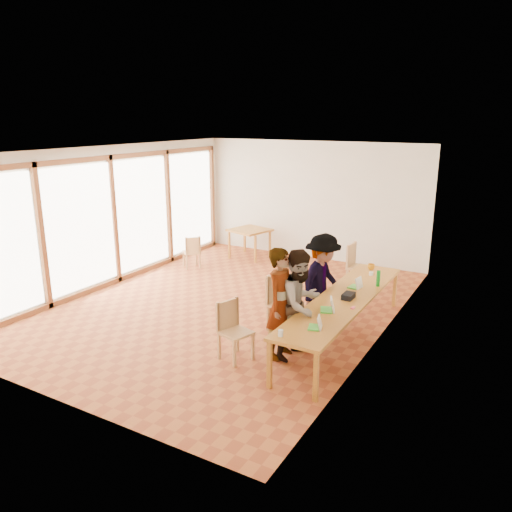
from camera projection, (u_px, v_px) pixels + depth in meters
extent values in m
plane|color=#AD5829|center=(229.00, 305.00, 9.83)|extent=(8.00, 8.00, 0.00)
cube|color=beige|center=(312.00, 201.00, 12.77)|extent=(6.00, 0.10, 3.00)
cube|color=beige|center=(50.00, 294.00, 6.08)|extent=(6.00, 0.10, 3.00)
cube|color=beige|center=(385.00, 251.00, 7.99)|extent=(0.10, 8.00, 3.00)
cube|color=white|center=(113.00, 216.00, 10.83)|extent=(0.10, 8.00, 3.00)
cube|color=white|center=(227.00, 149.00, 9.01)|extent=(6.00, 8.00, 0.04)
cube|color=#C67F2C|center=(344.00, 299.00, 8.10)|extent=(0.80, 4.00, 0.05)
cube|color=#C67F2C|center=(269.00, 365.00, 6.74)|extent=(0.06, 0.06, 0.70)
cube|color=#C67F2C|center=(361.00, 284.00, 9.99)|extent=(0.06, 0.06, 0.70)
cube|color=#C67F2C|center=(316.00, 377.00, 6.42)|extent=(0.06, 0.06, 0.70)
cube|color=#C67F2C|center=(395.00, 289.00, 9.66)|extent=(0.06, 0.06, 0.70)
cube|color=#C67F2C|center=(250.00, 230.00, 12.98)|extent=(0.90, 0.90, 0.05)
cube|color=#C67F2C|center=(229.00, 245.00, 12.94)|extent=(0.05, 0.05, 0.70)
cube|color=#C67F2C|center=(245.00, 239.00, 13.59)|extent=(0.05, 0.05, 0.70)
cube|color=#C67F2C|center=(255.00, 249.00, 12.57)|extent=(0.05, 0.05, 0.70)
cube|color=#C67F2C|center=(270.00, 243.00, 13.22)|extent=(0.05, 0.05, 0.70)
cube|color=#E2B371|center=(236.00, 333.00, 7.53)|extent=(0.53, 0.53, 0.04)
cube|color=#E2B371|center=(227.00, 314.00, 7.60)|extent=(0.17, 0.42, 0.44)
cube|color=#E2B371|center=(284.00, 304.00, 8.55)|extent=(0.50, 0.50, 0.04)
cube|color=#E2B371|center=(274.00, 288.00, 8.60)|extent=(0.09, 0.46, 0.48)
cube|color=#E2B371|center=(284.00, 302.00, 8.71)|extent=(0.50, 0.50, 0.04)
cube|color=#E2B371|center=(275.00, 286.00, 8.76)|extent=(0.10, 0.45, 0.47)
cube|color=#E2B371|center=(359.00, 268.00, 10.65)|extent=(0.48, 0.48, 0.04)
cube|color=#E2B371|center=(351.00, 255.00, 10.69)|extent=(0.07, 0.45, 0.47)
cube|color=#E2B371|center=(192.00, 252.00, 12.17)|extent=(0.53, 0.53, 0.04)
cube|color=#E2B371|center=(193.00, 245.00, 11.96)|extent=(0.26, 0.31, 0.39)
imported|color=gray|center=(282.00, 303.00, 7.52)|extent=(0.44, 0.65, 1.73)
imported|color=gray|center=(300.00, 304.00, 7.54)|extent=(0.83, 0.96, 1.70)
imported|color=gray|center=(322.00, 282.00, 8.55)|extent=(0.75, 1.16, 1.69)
cube|color=#50D43E|center=(314.00, 327.00, 6.93)|extent=(0.21, 0.25, 0.02)
cube|color=white|center=(320.00, 323.00, 6.89)|extent=(0.12, 0.21, 0.18)
cube|color=#50D43E|center=(326.00, 310.00, 7.54)|extent=(0.26, 0.30, 0.03)
cube|color=white|center=(333.00, 305.00, 7.50)|extent=(0.15, 0.24, 0.21)
cube|color=#50D43E|center=(354.00, 287.00, 8.56)|extent=(0.19, 0.25, 0.02)
cube|color=white|center=(359.00, 283.00, 8.49)|extent=(0.09, 0.22, 0.19)
imported|color=orange|center=(371.00, 267.00, 9.54)|extent=(0.14, 0.14, 0.11)
cylinder|color=#137E20|center=(378.00, 279.00, 8.59)|extent=(0.07, 0.07, 0.28)
cylinder|color=silver|center=(281.00, 333.00, 6.66)|extent=(0.07, 0.07, 0.09)
cylinder|color=white|center=(371.00, 274.00, 9.22)|extent=(0.08, 0.08, 0.06)
cube|color=#F84768|center=(353.00, 308.00, 7.64)|extent=(0.05, 0.10, 0.01)
cube|color=black|center=(348.00, 296.00, 8.03)|extent=(0.16, 0.26, 0.09)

